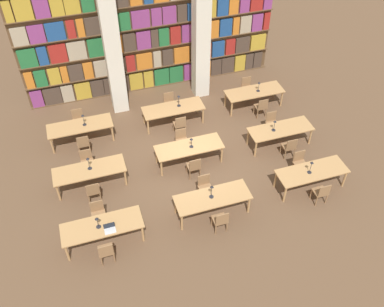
% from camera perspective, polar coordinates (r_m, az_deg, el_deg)
% --- Properties ---
extents(ground_plane, '(40.00, 40.00, 0.00)m').
position_cam_1_polar(ground_plane, '(15.04, -0.28, -1.24)').
color(ground_plane, brown).
extents(bookshelf_bank, '(10.35, 0.35, 5.50)m').
position_cam_1_polar(bookshelf_bank, '(17.45, -5.62, 16.24)').
color(bookshelf_bank, brown).
rests_on(bookshelf_bank, ground_plane).
extents(pillar_left, '(0.59, 0.59, 6.00)m').
position_cam_1_polar(pillar_left, '(16.08, -10.72, 14.57)').
color(pillar_left, silver).
rests_on(pillar_left, ground_plane).
extents(pillar_center, '(0.59, 0.59, 6.00)m').
position_cam_1_polar(pillar_center, '(16.75, 1.24, 16.53)').
color(pillar_center, silver).
rests_on(pillar_center, ground_plane).
extents(reading_table_0, '(2.33, 0.84, 0.74)m').
position_cam_1_polar(reading_table_0, '(12.65, -11.89, -9.58)').
color(reading_table_0, tan).
rests_on(reading_table_0, ground_plane).
extents(chair_0, '(0.42, 0.40, 0.87)m').
position_cam_1_polar(chair_0, '(12.38, -11.38, -12.65)').
color(chair_0, olive).
rests_on(chair_0, ground_plane).
extents(chair_1, '(0.42, 0.40, 0.87)m').
position_cam_1_polar(chair_1, '(13.24, -12.40, -7.77)').
color(chair_1, olive).
rests_on(chair_1, ground_plane).
extents(desk_lamp_0, '(0.14, 0.14, 0.43)m').
position_cam_1_polar(desk_lamp_0, '(12.35, -12.54, -8.74)').
color(desk_lamp_0, '#232328').
rests_on(desk_lamp_0, reading_table_0).
extents(laptop, '(0.32, 0.22, 0.21)m').
position_cam_1_polar(laptop, '(12.42, -10.90, -9.87)').
color(laptop, silver).
rests_on(laptop, reading_table_0).
extents(reading_table_1, '(2.33, 0.84, 0.74)m').
position_cam_1_polar(reading_table_1, '(13.07, 2.75, -6.02)').
color(reading_table_1, tan).
rests_on(reading_table_1, ground_plane).
extents(chair_2, '(0.42, 0.40, 0.87)m').
position_cam_1_polar(chair_2, '(12.81, 3.83, -8.85)').
color(chair_2, olive).
rests_on(chair_2, ground_plane).
extents(chair_3, '(0.42, 0.40, 0.87)m').
position_cam_1_polar(chair_3, '(13.65, 1.73, -4.40)').
color(chair_3, olive).
rests_on(chair_3, ground_plane).
extents(desk_lamp_1, '(0.14, 0.14, 0.50)m').
position_cam_1_polar(desk_lamp_1, '(12.76, 2.65, -4.80)').
color(desk_lamp_1, '#232328').
rests_on(desk_lamp_1, reading_table_1).
extents(reading_table_2, '(2.33, 0.84, 0.74)m').
position_cam_1_polar(reading_table_2, '(14.32, 15.69, -2.45)').
color(reading_table_2, tan).
rests_on(reading_table_2, ground_plane).
extents(chair_4, '(0.42, 0.40, 0.87)m').
position_cam_1_polar(chair_4, '(14.08, 16.87, -4.96)').
color(chair_4, olive).
rests_on(chair_4, ground_plane).
extents(chair_5, '(0.42, 0.40, 0.87)m').
position_cam_1_polar(chair_5, '(14.85, 14.18, -1.14)').
color(chair_5, olive).
rests_on(chair_5, ground_plane).
extents(desk_lamp_2, '(0.14, 0.14, 0.49)m').
position_cam_1_polar(desk_lamp_2, '(13.97, 15.62, -1.51)').
color(desk_lamp_2, '#232328').
rests_on(desk_lamp_2, reading_table_2).
extents(reading_table_3, '(2.33, 0.84, 0.74)m').
position_cam_1_polar(reading_table_3, '(14.23, -13.53, -2.29)').
color(reading_table_3, tan).
rests_on(reading_table_3, ground_plane).
extents(chair_6, '(0.42, 0.40, 0.87)m').
position_cam_1_polar(chair_6, '(13.87, -13.04, -4.85)').
color(chair_6, olive).
rests_on(chair_6, ground_plane).
extents(chair_7, '(0.42, 0.40, 0.87)m').
position_cam_1_polar(chair_7, '(14.87, -13.82, -0.96)').
color(chair_7, olive).
rests_on(chair_7, ground_plane).
extents(desk_lamp_3, '(0.14, 0.14, 0.50)m').
position_cam_1_polar(desk_lamp_3, '(13.97, -13.68, -1.00)').
color(desk_lamp_3, '#232328').
rests_on(desk_lamp_3, reading_table_3).
extents(reading_table_4, '(2.33, 0.84, 0.74)m').
position_cam_1_polar(reading_table_4, '(14.62, -0.40, 0.72)').
color(reading_table_4, tan).
rests_on(reading_table_4, ground_plane).
extents(chair_8, '(0.42, 0.40, 0.87)m').
position_cam_1_polar(chair_8, '(14.26, 0.28, -1.72)').
color(chair_8, olive).
rests_on(chair_8, ground_plane).
extents(chair_9, '(0.42, 0.40, 0.87)m').
position_cam_1_polar(chair_9, '(15.24, -1.37, 1.86)').
color(chair_9, olive).
rests_on(chair_9, ground_plane).
extents(desk_lamp_4, '(0.14, 0.14, 0.40)m').
position_cam_1_polar(desk_lamp_4, '(14.38, -0.08, 1.68)').
color(desk_lamp_4, '#232328').
rests_on(desk_lamp_4, reading_table_4).
extents(reading_table_5, '(2.33, 0.84, 0.74)m').
position_cam_1_polar(reading_table_5, '(15.66, 11.71, 3.07)').
color(reading_table_5, tan).
rests_on(reading_table_5, ground_plane).
extents(chair_10, '(0.42, 0.40, 0.87)m').
position_cam_1_polar(chair_10, '(15.35, 12.87, 0.91)').
color(chair_10, olive).
rests_on(chair_10, ground_plane).
extents(chair_11, '(0.42, 0.40, 0.87)m').
position_cam_1_polar(chair_11, '(16.25, 10.61, 4.12)').
color(chair_11, olive).
rests_on(chair_11, ground_plane).
extents(desk_lamp_5, '(0.14, 0.14, 0.45)m').
position_cam_1_polar(desk_lamp_5, '(15.29, 10.96, 3.92)').
color(desk_lamp_5, '#232328').
rests_on(desk_lamp_5, reading_table_5).
extents(reading_table_6, '(2.33, 0.84, 0.74)m').
position_cam_1_polar(reading_table_6, '(15.99, -14.70, 3.44)').
color(reading_table_6, tan).
rests_on(reading_table_6, ground_plane).
extents(chair_12, '(0.42, 0.40, 0.87)m').
position_cam_1_polar(chair_12, '(15.57, -14.29, 1.31)').
color(chair_12, olive).
rests_on(chair_12, ground_plane).
extents(chair_13, '(0.42, 0.40, 0.87)m').
position_cam_1_polar(chair_13, '(16.66, -14.91, 4.40)').
color(chair_13, olive).
rests_on(chair_13, ground_plane).
extents(desk_lamp_6, '(0.14, 0.14, 0.48)m').
position_cam_1_polar(desk_lamp_6, '(15.73, -14.32, 4.64)').
color(desk_lamp_6, '#232328').
rests_on(desk_lamp_6, reading_table_6).
extents(reading_table_7, '(2.33, 0.84, 0.74)m').
position_cam_1_polar(reading_table_7, '(16.30, -2.52, 5.91)').
color(reading_table_7, tan).
rests_on(reading_table_7, ground_plane).
extents(chair_14, '(0.42, 0.40, 0.87)m').
position_cam_1_polar(chair_14, '(15.90, -1.63, 3.92)').
color(chair_14, olive).
rests_on(chair_14, ground_plane).
extents(chair_15, '(0.42, 0.40, 0.87)m').
position_cam_1_polar(chair_15, '(16.97, -3.01, 6.80)').
color(chair_15, olive).
rests_on(chair_15, ground_plane).
extents(desk_lamp_7, '(0.14, 0.14, 0.49)m').
position_cam_1_polar(desk_lamp_7, '(16.14, -1.78, 7.32)').
color(desk_lamp_7, '#232328').
rests_on(desk_lamp_7, reading_table_7).
extents(reading_table_8, '(2.33, 0.84, 0.74)m').
position_cam_1_polar(reading_table_8, '(17.33, 8.30, 8.04)').
color(reading_table_8, tan).
rests_on(reading_table_8, ground_plane).
extents(chair_16, '(0.42, 0.40, 0.87)m').
position_cam_1_polar(chair_16, '(16.95, 9.23, 6.19)').
color(chair_16, olive).
rests_on(chair_16, ground_plane).
extents(chair_17, '(0.42, 0.40, 0.87)m').
position_cam_1_polar(chair_17, '(17.96, 7.34, 8.80)').
color(chair_17, olive).
rests_on(chair_17, ground_plane).
extents(desk_lamp_8, '(0.14, 0.14, 0.44)m').
position_cam_1_polar(desk_lamp_8, '(17.15, 8.91, 9.03)').
color(desk_lamp_8, '#232328').
rests_on(desk_lamp_8, reading_table_8).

